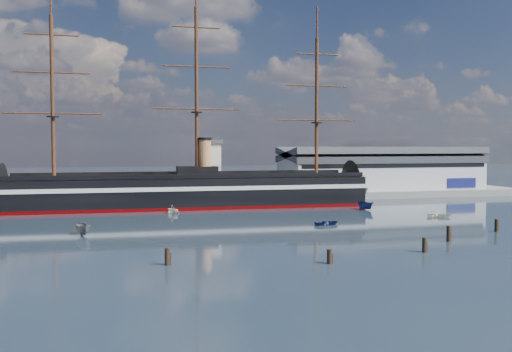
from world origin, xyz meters
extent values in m
plane|color=#172635|center=(0.00, 40.00, 0.00)|extent=(600.00, 600.00, 0.00)
cube|color=slate|center=(10.00, 76.00, 0.00)|extent=(180.00, 18.00, 2.00)
cube|color=#B7BABC|center=(58.00, 80.00, 7.00)|extent=(62.00, 20.00, 10.00)
cube|color=#3F4247|center=(58.00, 80.00, 12.60)|extent=(63.00, 21.00, 2.00)
cube|color=silver|center=(3.00, 73.00, 9.00)|extent=(4.00, 4.00, 14.00)
cube|color=#3F4247|center=(3.00, 73.00, 16.50)|extent=(5.00, 5.00, 1.00)
cube|color=black|center=(-5.48, 60.00, 4.00)|extent=(88.54, 19.30, 7.00)
cube|color=silver|center=(-5.48, 60.00, 5.20)|extent=(90.55, 19.61, 1.00)
cube|color=#4D0002|center=(-5.48, 60.00, 0.35)|extent=(90.55, 19.57, 0.90)
cone|color=black|center=(41.02, 60.00, 3.70)|extent=(11.58, 16.08, 15.68)
cube|color=brown|center=(-5.48, 60.00, 7.60)|extent=(88.49, 18.02, 0.40)
cube|color=black|center=(-3.48, 60.00, 9.00)|extent=(10.22, 6.37, 2.50)
cylinder|color=tan|center=(-1.48, 60.00, 12.50)|extent=(3.20, 3.20, 9.00)
cylinder|color=#381E0F|center=(-37.48, 60.00, 26.80)|extent=(0.90, 0.90, 38.00)
cylinder|color=#381E0F|center=(-3.48, 60.00, 28.80)|extent=(0.90, 0.90, 42.00)
cylinder|color=#381E0F|center=(28.52, 60.00, 25.80)|extent=(0.90, 0.90, 36.00)
imported|color=slate|center=(-29.79, 20.11, 0.00)|extent=(6.76, 3.61, 2.57)
imported|color=navy|center=(15.83, 21.26, 0.00)|extent=(1.77, 3.35, 1.49)
imported|color=beige|center=(-11.07, 48.00, 0.00)|extent=(6.25, 5.17, 2.13)
imported|color=white|center=(43.98, 26.41, 0.00)|extent=(2.59, 3.34, 1.46)
imported|color=navy|center=(34.80, 43.29, 0.00)|extent=(6.76, 3.52, 2.57)
cylinder|color=black|center=(-18.57, -8.33, 0.00)|extent=(0.64, 0.64, 2.96)
cylinder|color=black|center=(2.10, -12.90, 0.00)|extent=(0.64, 0.64, 2.62)
cylinder|color=black|center=(27.29, -1.95, 0.00)|extent=(0.64, 0.64, 3.26)
cylinder|color=black|center=(41.64, 4.83, 0.00)|extent=(0.64, 0.64, 3.00)
cylinder|color=black|center=(18.48, -9.12, 0.00)|extent=(0.64, 0.64, 2.84)
camera|label=1|loc=(-26.59, -81.83, 15.52)|focal=40.00mm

